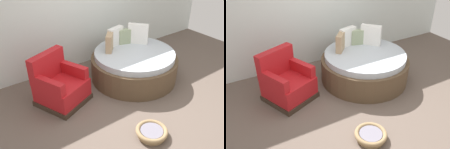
% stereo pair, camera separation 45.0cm
% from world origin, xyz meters
% --- Properties ---
extents(ground_plane, '(8.00, 8.00, 0.02)m').
position_xyz_m(ground_plane, '(0.00, 0.00, -0.01)').
color(ground_plane, '#66564C').
extents(back_wall, '(8.00, 0.12, 2.60)m').
position_xyz_m(back_wall, '(0.00, 2.06, 1.30)').
color(back_wall, silver).
rests_on(back_wall, ground_plane).
extents(round_daybed, '(1.82, 1.82, 1.06)m').
position_xyz_m(round_daybed, '(0.64, 0.78, 0.32)').
color(round_daybed, brown).
rests_on(round_daybed, ground_plane).
extents(red_armchair, '(1.04, 1.04, 0.94)m').
position_xyz_m(red_armchair, '(-1.01, 0.91, 0.33)').
color(red_armchair, '#38281E').
rests_on(red_armchair, ground_plane).
extents(pet_basket, '(0.51, 0.51, 0.13)m').
position_xyz_m(pet_basket, '(-0.27, -0.76, 0.07)').
color(pet_basket, '#9E7F56').
rests_on(pet_basket, ground_plane).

